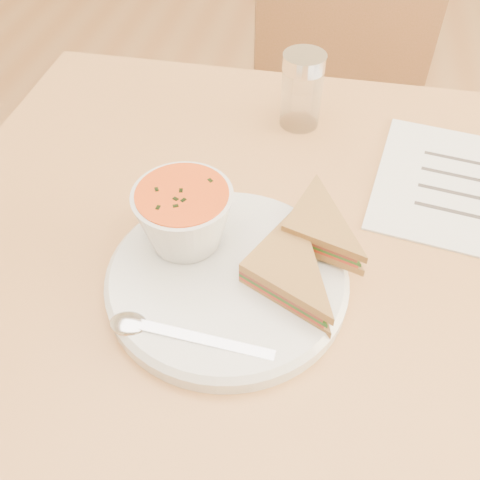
% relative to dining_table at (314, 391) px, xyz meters
% --- Properties ---
extents(floor, '(5.00, 6.00, 0.01)m').
position_rel_dining_table_xyz_m(floor, '(0.00, 0.00, -0.38)').
color(floor, '#976137').
rests_on(floor, ground).
extents(dining_table, '(1.00, 0.70, 0.75)m').
position_rel_dining_table_xyz_m(dining_table, '(0.00, 0.00, 0.00)').
color(dining_table, olive).
rests_on(dining_table, floor).
extents(chair_far, '(0.52, 0.52, 0.96)m').
position_rel_dining_table_xyz_m(chair_far, '(0.02, 0.60, 0.11)').
color(chair_far, brown).
rests_on(chair_far, floor).
extents(plate, '(0.33, 0.33, 0.02)m').
position_rel_dining_table_xyz_m(plate, '(-0.12, -0.09, 0.38)').
color(plate, silver).
rests_on(plate, dining_table).
extents(soup_bowl, '(0.12, 0.12, 0.07)m').
position_rel_dining_table_xyz_m(soup_bowl, '(-0.18, -0.06, 0.43)').
color(soup_bowl, silver).
rests_on(soup_bowl, plate).
extents(sandwich_half_a, '(0.15, 0.15, 0.03)m').
position_rel_dining_table_xyz_m(sandwich_half_a, '(-0.11, -0.10, 0.41)').
color(sandwich_half_a, '#AD793D').
rests_on(sandwich_half_a, plate).
extents(sandwich_half_b, '(0.12, 0.12, 0.03)m').
position_rel_dining_table_xyz_m(sandwich_half_b, '(-0.07, -0.05, 0.42)').
color(sandwich_half_b, '#AD793D').
rests_on(sandwich_half_b, plate).
extents(spoon, '(0.19, 0.05, 0.01)m').
position_rel_dining_table_xyz_m(spoon, '(-0.15, -0.18, 0.40)').
color(spoon, silver).
rests_on(spoon, plate).
extents(condiment_shaker, '(0.07, 0.07, 0.11)m').
position_rel_dining_table_xyz_m(condiment_shaker, '(-0.08, 0.22, 0.43)').
color(condiment_shaker, silver).
rests_on(condiment_shaker, dining_table).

